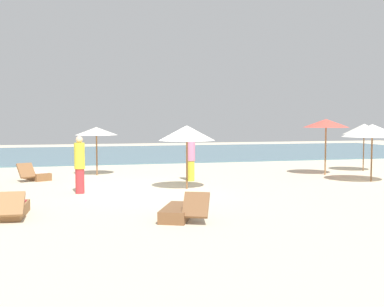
{
  "coord_description": "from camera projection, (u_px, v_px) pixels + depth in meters",
  "views": [
    {
      "loc": [
        -2.6,
        -15.26,
        2.32
      ],
      "look_at": [
        1.62,
        1.16,
        1.1
      ],
      "focal_mm": 44.88,
      "sensor_mm": 36.0,
      "label": 1
    }
  ],
  "objects": [
    {
      "name": "ground_plane",
      "position": [
        153.0,
        191.0,
        15.55
      ],
      "size": [
        60.0,
        60.0,
        0.0
      ],
      "primitive_type": "plane",
      "color": "beige"
    },
    {
      "name": "ocean_water",
      "position": [
        109.0,
        153.0,
        31.97
      ],
      "size": [
        48.0,
        16.0,
        0.06
      ],
      "primitive_type": "cube",
      "color": "slate",
      "rests_on": "ground_plane"
    },
    {
      "name": "umbrella_1",
      "position": [
        96.0,
        131.0,
        19.71
      ],
      "size": [
        1.74,
        1.74,
        1.99
      ],
      "color": "brown",
      "rests_on": "ground_plane"
    },
    {
      "name": "umbrella_2",
      "position": [
        364.0,
        129.0,
        21.34
      ],
      "size": [
        1.83,
        1.83,
        2.11
      ],
      "color": "brown",
      "rests_on": "ground_plane"
    },
    {
      "name": "umbrella_3",
      "position": [
        187.0,
        133.0,
        15.83
      ],
      "size": [
        1.86,
        1.86,
        2.11
      ],
      "color": "brown",
      "rests_on": "ground_plane"
    },
    {
      "name": "umbrella_4",
      "position": [
        372.0,
        131.0,
        17.64
      ],
      "size": [
        2.19,
        2.19,
        2.13
      ],
      "color": "brown",
      "rests_on": "ground_plane"
    },
    {
      "name": "umbrella_6",
      "position": [
        326.0,
        123.0,
        19.83
      ],
      "size": [
        1.89,
        1.89,
        2.32
      ],
      "color": "olive",
      "rests_on": "ground_plane"
    },
    {
      "name": "lounger_2",
      "position": [
        179.0,
        212.0,
        11.15
      ],
      "size": [
        1.22,
        1.78,
        0.69
      ],
      "color": "brown",
      "rests_on": "ground_plane"
    },
    {
      "name": "lounger_5",
      "position": [
        35.0,
        175.0,
        18.35
      ],
      "size": [
        1.27,
        1.78,
        0.69
      ],
      "color": "brown",
      "rests_on": "ground_plane"
    },
    {
      "name": "lounger_6",
      "position": [
        12.0,
        209.0,
        11.41
      ],
      "size": [
        0.71,
        1.74,
        0.67
      ],
      "color": "olive",
      "rests_on": "ground_plane"
    },
    {
      "name": "person_0",
      "position": [
        191.0,
        157.0,
        17.93
      ],
      "size": [
        0.44,
        0.44,
        1.75
      ],
      "color": "yellow",
      "rests_on": "ground_plane"
    },
    {
      "name": "person_1",
      "position": [
        80.0,
        164.0,
        14.91
      ],
      "size": [
        0.46,
        0.46,
        1.8
      ],
      "color": "#BF3338",
      "rests_on": "ground_plane"
    }
  ]
}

